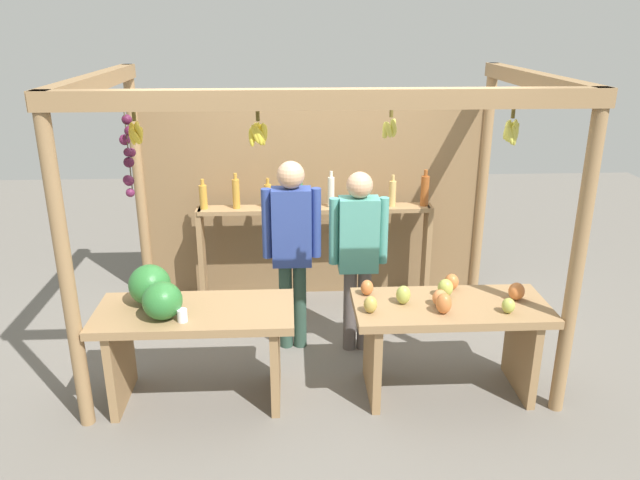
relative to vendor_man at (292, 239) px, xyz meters
The scene contains 7 objects.
ground_plane 1.01m from the vendor_man, 12.02° to the left, with size 12.00×12.00×0.00m, color slate.
market_stall 0.68m from the vendor_man, 68.00° to the left, with size 3.48×2.23×2.29m.
fruit_counter_left 1.13m from the vendor_man, 136.69° to the right, with size 1.41×0.64×1.03m.
fruit_counter_right 1.42m from the vendor_man, 33.11° to the right, with size 1.41×0.64×0.88m.
bottle_shelf_unit 0.89m from the vendor_man, 74.43° to the left, with size 2.24×0.22×1.35m.
vendor_man is the anchor object (origin of this frame).
vendor_woman 0.55m from the vendor_man, ahead, with size 0.48×0.21×1.56m.
Camera 1 is at (-0.23, -4.79, 2.69)m, focal length 34.59 mm.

